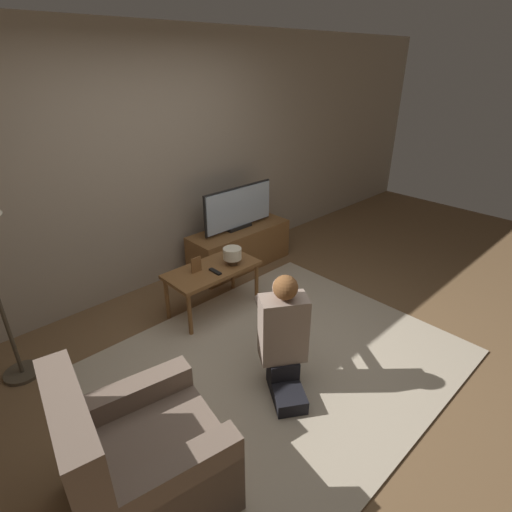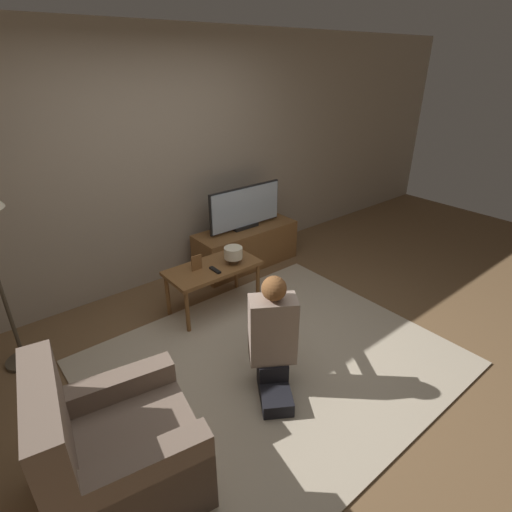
# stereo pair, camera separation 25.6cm
# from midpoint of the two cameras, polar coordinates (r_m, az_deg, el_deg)

# --- Properties ---
(ground_plane) EXTENTS (10.00, 10.00, 0.00)m
(ground_plane) POSITION_cam_midpoint_polar(r_m,az_deg,el_deg) (3.45, 1.35, -14.99)
(ground_plane) COLOR brown
(wall_back) EXTENTS (10.00, 0.06, 2.60)m
(wall_back) POSITION_cam_midpoint_polar(r_m,az_deg,el_deg) (4.29, -17.35, 12.00)
(wall_back) COLOR tan
(wall_back) RESTS_ON ground_plane
(rug) EXTENTS (2.80, 2.31, 0.02)m
(rug) POSITION_cam_midpoint_polar(r_m,az_deg,el_deg) (3.45, 1.36, -14.89)
(rug) COLOR #BCAD93
(rug) RESTS_ON ground_plane
(tv_stand) EXTENTS (1.27, 0.46, 0.48)m
(tv_stand) POSITION_cam_midpoint_polar(r_m,az_deg,el_deg) (4.82, -3.87, 1.27)
(tv_stand) COLOR brown
(tv_stand) RESTS_ON ground_plane
(tv) EXTENTS (0.98, 0.08, 0.50)m
(tv) POSITION_cam_midpoint_polar(r_m,az_deg,el_deg) (4.63, -4.08, 6.85)
(tv) COLOR black
(tv) RESTS_ON tv_stand
(coffee_table) EXTENTS (0.91, 0.45, 0.47)m
(coffee_table) POSITION_cam_midpoint_polar(r_m,az_deg,el_deg) (3.90, -8.13, -2.45)
(coffee_table) COLOR brown
(coffee_table) RESTS_ON ground_plane
(armchair) EXTENTS (0.90, 0.87, 0.92)m
(armchair) POSITION_cam_midpoint_polar(r_m,az_deg,el_deg) (2.56, -19.11, -26.27)
(armchair) COLOR #7A6656
(armchair) RESTS_ON ground_plane
(person_kneeling) EXTENTS (0.61, 0.77, 0.95)m
(person_kneeling) POSITION_cam_midpoint_polar(r_m,az_deg,el_deg) (2.96, 1.41, -11.23)
(person_kneeling) COLOR black
(person_kneeling) RESTS_ON rug
(picture_frame) EXTENTS (0.11, 0.01, 0.15)m
(picture_frame) POSITION_cam_midpoint_polar(r_m,az_deg,el_deg) (3.79, -10.46, -1.28)
(picture_frame) COLOR brown
(picture_frame) RESTS_ON coffee_table
(table_lamp) EXTENTS (0.18, 0.18, 0.17)m
(table_lamp) POSITION_cam_midpoint_polar(r_m,az_deg,el_deg) (3.88, -5.30, 0.17)
(table_lamp) COLOR #4C3823
(table_lamp) RESTS_ON coffee_table
(remote) EXTENTS (0.04, 0.15, 0.02)m
(remote) POSITION_cam_midpoint_polar(r_m,az_deg,el_deg) (3.79, -7.79, -2.24)
(remote) COLOR black
(remote) RESTS_ON coffee_table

